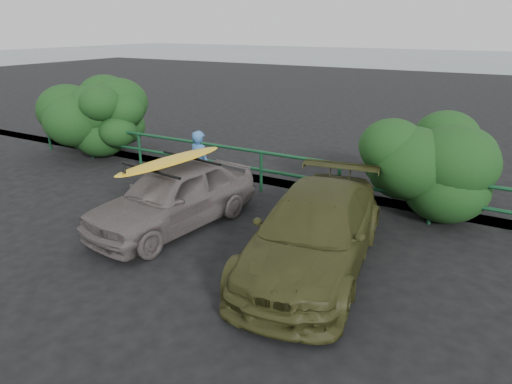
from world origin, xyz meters
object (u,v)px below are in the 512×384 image
sedan (174,196)px  olive_vehicle (314,232)px  man (200,164)px  surfboard (171,161)px  guardrail (227,165)px

sedan → olive_vehicle: bearing=4.8°
sedan → man: (-0.56, 1.66, 0.16)m
surfboard → guardrail: bearing=107.8°
sedan → surfboard: 0.74m
guardrail → sedan: bearing=-79.6°
man → surfboard: 1.85m
olive_vehicle → guardrail: bearing=133.1°
sedan → guardrail: bearing=107.8°
olive_vehicle → man: (-3.68, 1.80, 0.16)m
surfboard → sedan: bearing=-172.6°
sedan → surfboard: bearing=7.4°
olive_vehicle → sedan: bearing=168.8°
sedan → olive_vehicle: size_ratio=0.85×
guardrail → olive_vehicle: 4.60m
olive_vehicle → surfboard: 3.20m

